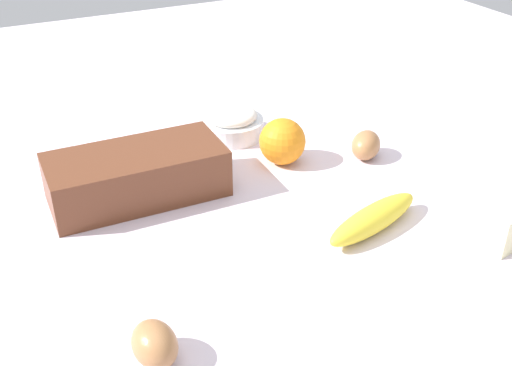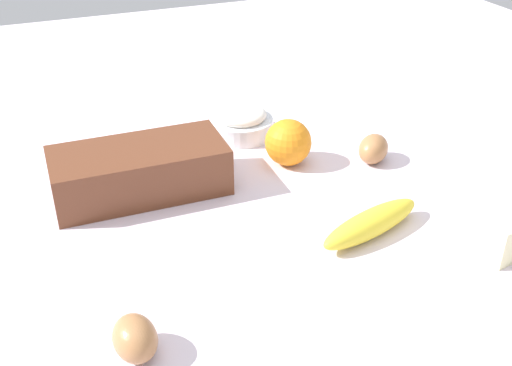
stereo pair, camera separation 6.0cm
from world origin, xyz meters
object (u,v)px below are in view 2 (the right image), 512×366
Objects in this scene: butter_block at (505,232)px; loaf_pan at (140,170)px; egg_near_butter at (373,149)px; flour_bowl at (241,122)px; egg_beside_bowl at (135,338)px; banana at (371,223)px; orange_fruit at (288,142)px.

loaf_pan is at bearing 141.66° from butter_block.
egg_near_butter is at bearing 96.57° from butter_block.
egg_beside_bowl is at bearing -122.80° from flour_bowl.
egg_near_butter is (-0.03, 0.30, -0.00)m from butter_block.
loaf_pan is at bearing 139.11° from banana.
orange_fruit is at bearing 0.53° from loaf_pan.
orange_fruit is at bearing 160.37° from egg_near_butter.
loaf_pan is at bearing -149.21° from flour_bowl.
orange_fruit is (0.04, -0.14, 0.01)m from flour_bowl.
flour_bowl is at bearing 98.69° from banana.
egg_near_butter is at bearing -19.63° from orange_fruit.
butter_block is 0.30m from egg_near_butter.
flour_bowl reaches higher than egg_near_butter.
butter_block is 1.35× the size of egg_beside_bowl.
egg_near_butter is 0.58m from egg_beside_bowl.
loaf_pan is at bearing 76.11° from egg_beside_bowl.
egg_beside_bowl is (-0.32, -0.49, -0.00)m from flour_bowl.
loaf_pan is at bearing 179.61° from orange_fruit.
orange_fruit is (-0.02, 0.25, 0.02)m from banana.
butter_block reaches higher than egg_near_butter.
banana is 0.25m from orange_fruit.
banana is at bearing 15.74° from egg_beside_bowl.
loaf_pan reaches higher than flour_bowl.
egg_near_butter is (0.41, -0.05, -0.02)m from loaf_pan.
egg_beside_bowl is at bearing -179.62° from butter_block.
flour_bowl is 1.86× the size of egg_beside_bowl.
flour_bowl is at bearing 113.84° from butter_block.
egg_near_butter is at bearing 31.21° from egg_beside_bowl.
orange_fruit reaches higher than flour_bowl.
loaf_pan is at bearing 172.59° from egg_near_butter.
egg_beside_bowl is at bearing -135.01° from orange_fruit.
egg_near_butter is (0.18, -0.19, -0.00)m from flour_bowl.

